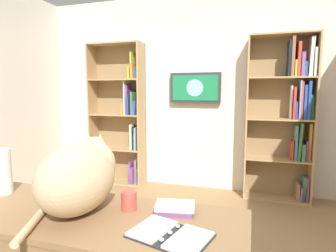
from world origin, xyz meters
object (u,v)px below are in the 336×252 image
(bookshelf_left, at_px, (288,114))
(paper_towel_roll, at_px, (2,172))
(bookshelf_right, at_px, (123,116))
(open_binder, at_px, (170,235))
(desk_book_stack, at_px, (175,208))
(wall_mounted_tv, at_px, (195,88))
(desk, at_px, (89,239))
(coffee_mug, at_px, (129,201))
(cat, at_px, (81,173))

(bookshelf_left, xyz_separation_m, paper_towel_roll, (1.85, 2.47, -0.20))
(bookshelf_right, height_order, open_binder, bookshelf_right)
(bookshelf_left, bearing_deg, desk_book_stack, 72.06)
(bookshelf_left, distance_m, wall_mounted_tv, 1.24)
(bookshelf_left, distance_m, desk, 2.88)
(open_binder, xyz_separation_m, paper_towel_roll, (1.11, -0.19, 0.13))
(desk, relative_size, coffee_mug, 16.08)
(bookshelf_left, height_order, paper_towel_roll, bookshelf_left)
(bookshelf_right, bearing_deg, desk_book_stack, 121.31)
(wall_mounted_tv, xyz_separation_m, desk, (-0.01, 2.67, -0.78))
(bookshelf_left, height_order, desk, bookshelf_left)
(paper_towel_roll, bearing_deg, open_binder, 170.42)
(open_binder, bearing_deg, cat, -13.68)
(desk_book_stack, bearing_deg, desk, 22.35)
(open_binder, bearing_deg, wall_mounted_tv, -80.61)
(desk_book_stack, bearing_deg, open_binder, 100.43)
(cat, bearing_deg, wall_mounted_tv, -91.33)
(bookshelf_left, height_order, open_binder, bookshelf_left)
(wall_mounted_tv, distance_m, open_binder, 2.85)
(wall_mounted_tv, xyz_separation_m, open_binder, (-0.45, 2.74, -0.64))
(coffee_mug, bearing_deg, bookshelf_right, -63.31)
(desk, height_order, cat, cat)
(bookshelf_right, distance_m, paper_towel_roll, 2.51)
(coffee_mug, bearing_deg, desk_book_stack, -170.95)
(paper_towel_roll, bearing_deg, wall_mounted_tv, -104.29)
(desk, bearing_deg, open_binder, 171.08)
(bookshelf_right, height_order, desk_book_stack, bookshelf_right)
(cat, relative_size, open_binder, 1.62)
(cat, relative_size, desk_book_stack, 2.83)
(open_binder, xyz_separation_m, desk_book_stack, (0.04, -0.23, 0.02))
(bookshelf_right, bearing_deg, cat, 111.63)
(cat, xyz_separation_m, paper_towel_roll, (0.59, -0.06, -0.06))
(bookshelf_left, xyz_separation_m, desk_book_stack, (0.79, 2.42, -0.31))
(bookshelf_left, height_order, bookshelf_right, same)
(bookshelf_right, xyz_separation_m, desk_book_stack, (-1.48, 2.43, -0.21))
(paper_towel_roll, xyz_separation_m, coffee_mug, (-0.82, -0.01, -0.09))
(cat, distance_m, coffee_mug, 0.28)
(bookshelf_left, relative_size, bookshelf_right, 1.00)
(bookshelf_left, bearing_deg, bookshelf_right, -0.15)
(bookshelf_right, bearing_deg, desk, 112.56)
(wall_mounted_tv, bearing_deg, paper_towel_roll, 75.71)
(desk_book_stack, bearing_deg, cat, 13.01)
(bookshelf_right, distance_m, desk, 2.83)
(bookshelf_right, distance_m, open_binder, 3.08)
(wall_mounted_tv, bearing_deg, coffee_mug, 93.88)
(cat, height_order, coffee_mug, cat)
(cat, xyz_separation_m, coffee_mug, (-0.23, -0.07, -0.14))
(bookshelf_left, distance_m, open_binder, 2.78)
(bookshelf_left, relative_size, open_binder, 5.49)
(desk, height_order, paper_towel_roll, paper_towel_roll)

